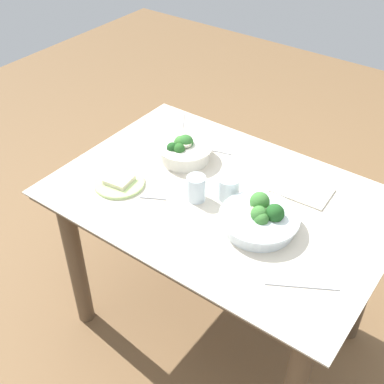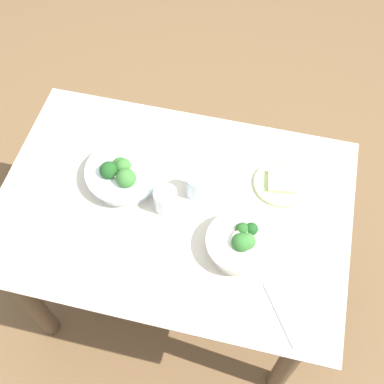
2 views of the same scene
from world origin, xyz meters
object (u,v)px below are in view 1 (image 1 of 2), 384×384
object	(u,v)px
broccoli_bowl_far	(260,219)
water_glass_center	(196,188)
broccoli_bowl_near	(184,150)
fork_by_near_bowl	(151,198)
fork_by_far_bowl	(218,151)
table_knife_left	(182,126)
bread_side_plate	(119,182)
table_knife_right	(302,286)
water_glass_side	(229,188)
napkin_folded_upper	(302,190)

from	to	relation	value
broccoli_bowl_far	water_glass_center	xyz separation A→B (m)	(0.25, 0.00, 0.01)
broccoli_bowl_near	fork_by_near_bowl	world-z (taller)	broccoli_bowl_near
fork_by_far_bowl	table_knife_left	world-z (taller)	same
broccoli_bowl_far	bread_side_plate	world-z (taller)	broccoli_bowl_far
bread_side_plate	table_knife_right	xyz separation A→B (m)	(-0.75, 0.04, -0.01)
broccoli_bowl_far	broccoli_bowl_near	bearing A→B (deg)	-21.17
fork_by_far_bowl	table_knife_right	world-z (taller)	same
water_glass_center	broccoli_bowl_far	bearing A→B (deg)	-179.35
water_glass_center	table_knife_left	size ratio (longest dim) A/B	0.46
water_glass_side	fork_by_far_bowl	xyz separation A→B (m)	(0.19, -0.22, -0.04)
fork_by_far_bowl	napkin_folded_upper	world-z (taller)	napkin_folded_upper
water_glass_center	napkin_folded_upper	bearing A→B (deg)	-137.29
bread_side_plate	water_glass_center	bearing A→B (deg)	-160.10
broccoli_bowl_far	napkin_folded_upper	world-z (taller)	broccoli_bowl_far
water_glass_center	table_knife_left	bearing A→B (deg)	-46.88
fork_by_far_bowl	fork_by_near_bowl	distance (m)	0.38
broccoli_bowl_near	fork_by_far_bowl	size ratio (longest dim) A/B	2.25
fork_by_far_bowl	table_knife_left	xyz separation A→B (m)	(0.23, -0.07, -0.00)
broccoli_bowl_far	water_glass_side	world-z (taller)	broccoli_bowl_far
napkin_folded_upper	water_glass_side	bearing A→B (deg)	43.59
fork_by_far_bowl	bread_side_plate	bearing A→B (deg)	52.44
table_knife_right	napkin_folded_upper	xyz separation A→B (m)	(0.20, -0.40, 0.00)
water_glass_center	napkin_folded_upper	world-z (taller)	water_glass_center
water_glass_side	table_knife_right	bearing A→B (deg)	151.17
broccoli_bowl_near	water_glass_center	bearing A→B (deg)	136.68
bread_side_plate	table_knife_right	bearing A→B (deg)	176.60
table_knife_left	table_knife_right	size ratio (longest dim) A/B	0.95
broccoli_bowl_near	bread_side_plate	size ratio (longest dim) A/B	1.16
broccoli_bowl_far	table_knife_right	world-z (taller)	broccoli_bowl_far
fork_by_far_bowl	broccoli_bowl_far	bearing A→B (deg)	127.28
fork_by_far_bowl	table_knife_left	size ratio (longest dim) A/B	0.47
napkin_folded_upper	bread_side_plate	bearing A→B (deg)	32.86
water_glass_side	fork_by_far_bowl	world-z (taller)	water_glass_side
bread_side_plate	water_glass_side	distance (m)	0.40
fork_by_near_bowl	table_knife_left	bearing A→B (deg)	-92.31
fork_by_near_bowl	table_knife_right	size ratio (longest dim) A/B	0.41
broccoli_bowl_far	napkin_folded_upper	bearing A→B (deg)	-96.04
fork_by_near_bowl	water_glass_side	bearing A→B (deg)	-169.45
water_glass_center	table_knife_right	world-z (taller)	water_glass_center
bread_side_plate	water_glass_center	distance (m)	0.29
broccoli_bowl_near	table_knife_left	distance (m)	0.24
fork_by_far_bowl	napkin_folded_upper	distance (m)	0.38
fork_by_near_bowl	table_knife_right	xyz separation A→B (m)	(-0.61, 0.05, -0.00)
fork_by_far_bowl	water_glass_center	bearing A→B (deg)	95.58
table_knife_left	napkin_folded_upper	bearing A→B (deg)	47.44
fork_by_far_bowl	water_glass_side	bearing A→B (deg)	117.08
fork_by_near_bowl	broccoli_bowl_far	bearing A→B (deg)	166.88
table_knife_left	fork_by_near_bowl	bearing A→B (deg)	-8.92
fork_by_near_bowl	table_knife_right	distance (m)	0.61
water_glass_center	water_glass_side	size ratio (longest dim) A/B	1.12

